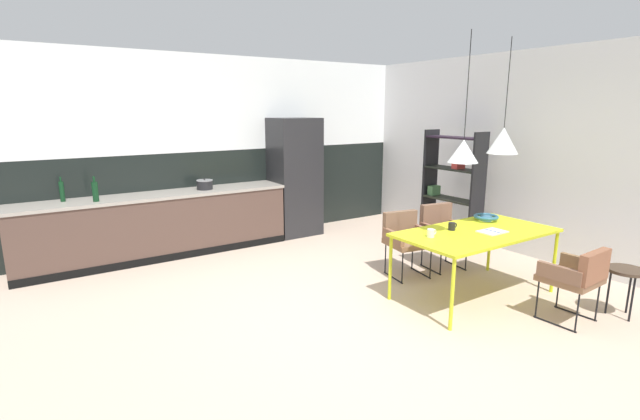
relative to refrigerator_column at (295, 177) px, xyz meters
name	(u,v)px	position (x,y,z in m)	size (l,w,h in m)	color
ground_plane	(367,314)	(-0.94, -3.04, -0.94)	(8.98, 8.98, 0.00)	#C4AA94
back_wall_splashback_dark	(232,194)	(-0.94, 0.36, -0.24)	(6.34, 0.12, 1.39)	black
back_wall_panel_upper	(228,104)	(-0.94, 0.36, 1.15)	(6.34, 0.12, 1.39)	white
side_wall_right	(556,158)	(2.17, -3.04, 0.46)	(0.12, 6.91, 2.79)	white
kitchen_counter	(159,225)	(-2.17, 0.00, -0.50)	(3.60, 0.63, 0.88)	#503A32
refrigerator_column	(295,177)	(0.00, 0.00, 0.00)	(0.72, 0.60, 1.87)	#232326
dining_table	(476,235)	(0.33, -3.30, -0.24)	(1.74, 0.92, 0.73)	#CCD220
armchair_facing_counter	(405,235)	(0.17, -2.39, -0.43)	(0.55, 0.54, 0.78)	brown
armchair_near_window	(578,273)	(0.61, -4.26, -0.44)	(0.51, 0.49, 0.74)	brown
armchair_by_stool	(441,228)	(0.76, -2.43, -0.42)	(0.55, 0.54, 0.81)	brown
fruit_bowl	(486,217)	(0.81, -3.05, -0.16)	(0.28, 0.28, 0.07)	#33607F
open_book	(492,232)	(0.43, -3.42, -0.20)	(0.29, 0.22, 0.02)	white
mug_wide_latte	(431,233)	(-0.25, -3.19, -0.16)	(0.12, 0.07, 0.08)	white
mug_short_terracotta	(452,226)	(0.14, -3.12, -0.16)	(0.12, 0.07, 0.08)	black
cooking_pot	(205,185)	(-1.50, 0.00, 0.01)	(0.23, 0.23, 0.16)	black
bottle_spice_small	(62,191)	(-3.28, 0.11, 0.08)	(0.06, 0.06, 0.31)	#0F3319
bottle_oil_tall	(95,191)	(-2.93, -0.11, 0.07)	(0.07, 0.07, 0.32)	#0F3319
side_stool	(626,273)	(1.15, -4.44, -0.49)	(0.36, 0.36, 0.49)	#423326
open_shelf_unit	(451,188)	(1.61, -1.82, -0.06)	(0.30, 0.93, 1.71)	black
pendant_lamp_over_table_near	(463,151)	(-0.02, -3.34, 0.67)	(0.29, 0.29, 1.24)	black
pendant_lamp_over_table_far	(503,141)	(0.68, -3.28, 0.75)	(0.32, 0.32, 1.19)	black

